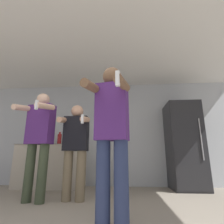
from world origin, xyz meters
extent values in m
cube|color=#B2B7BC|center=(0.00, 3.34, 1.27)|extent=(7.00, 0.06, 2.55)
cube|color=silver|center=(0.00, 1.66, 2.57)|extent=(7.00, 3.83, 0.05)
cube|color=#262628|center=(2.01, 2.96, 0.93)|extent=(0.68, 0.72, 1.86)
cube|color=black|center=(2.01, 2.59, 0.93)|extent=(0.66, 0.01, 1.79)
cylinder|color=#99999E|center=(2.23, 2.57, 1.02)|extent=(0.02, 0.02, 0.84)
cube|color=#BCB29E|center=(-1.00, 3.01, 0.47)|extent=(1.51, 0.61, 0.94)
cube|color=#676256|center=(-1.00, 3.01, 0.95)|extent=(1.54, 0.64, 0.01)
cylinder|color=#563314|center=(-1.03, 2.98, 1.05)|extent=(0.09, 0.09, 0.20)
cylinder|color=#563314|center=(-1.03, 2.98, 1.19)|extent=(0.03, 0.03, 0.08)
sphere|color=maroon|center=(-1.03, 2.98, 1.23)|extent=(0.03, 0.03, 0.03)
cylinder|color=#194723|center=(-1.51, 2.98, 1.07)|extent=(0.08, 0.08, 0.25)
cylinder|color=#194723|center=(-1.51, 2.98, 1.24)|extent=(0.03, 0.03, 0.08)
sphere|color=black|center=(-1.51, 2.98, 1.28)|extent=(0.03, 0.03, 0.03)
cylinder|color=maroon|center=(-0.40, 2.98, 1.05)|extent=(0.09, 0.09, 0.20)
cylinder|color=maroon|center=(-0.40, 2.98, 1.20)|extent=(0.03, 0.03, 0.09)
sphere|color=#B29933|center=(-0.40, 2.98, 1.24)|extent=(0.04, 0.04, 0.04)
cylinder|color=maroon|center=(-0.84, 2.98, 1.07)|extent=(0.09, 0.09, 0.24)
cylinder|color=maroon|center=(-0.84, 2.98, 1.22)|extent=(0.04, 0.04, 0.06)
sphere|color=silver|center=(-0.84, 2.98, 1.25)|extent=(0.05, 0.05, 0.05)
cylinder|color=navy|center=(0.48, 0.79, 0.42)|extent=(0.15, 0.15, 0.83)
cylinder|color=navy|center=(0.66, 0.75, 0.42)|extent=(0.15, 0.15, 0.83)
cube|color=#4C236B|center=(0.57, 0.77, 1.15)|extent=(0.37, 0.26, 0.62)
sphere|color=brown|center=(0.57, 0.77, 1.56)|extent=(0.21, 0.21, 0.21)
cylinder|color=brown|center=(0.37, 0.60, 1.37)|extent=(0.17, 0.42, 0.16)
cylinder|color=brown|center=(0.69, 0.54, 1.37)|extent=(0.17, 0.42, 0.16)
cube|color=white|center=(0.65, 0.35, 1.34)|extent=(0.04, 0.04, 0.14)
cylinder|color=#38422D|center=(-0.80, 1.72, 0.43)|extent=(0.14, 0.14, 0.87)
cylinder|color=#38422D|center=(-0.57, 1.68, 0.43)|extent=(0.14, 0.14, 0.87)
cube|color=#4C236B|center=(-0.69, 1.70, 1.20)|extent=(0.45, 0.27, 0.65)
sphere|color=beige|center=(-0.69, 1.70, 1.63)|extent=(0.21, 0.21, 0.21)
cylinder|color=beige|center=(-0.92, 1.53, 1.44)|extent=(0.16, 0.43, 0.16)
cylinder|color=beige|center=(-0.53, 1.46, 1.44)|extent=(0.16, 0.43, 0.16)
cube|color=white|center=(-0.56, 1.26, 1.40)|extent=(0.04, 0.04, 0.14)
cylinder|color=#75664C|center=(-0.23, 1.84, 0.38)|extent=(0.15, 0.15, 0.77)
cylinder|color=#75664C|center=(-0.01, 1.83, 0.38)|extent=(0.15, 0.15, 0.77)
cube|color=black|center=(-0.12, 1.84, 1.05)|extent=(0.41, 0.22, 0.57)
sphere|color=tan|center=(-0.12, 1.84, 1.45)|extent=(0.21, 0.21, 0.21)
cylinder|color=tan|center=(-0.31, 1.70, 1.26)|extent=(0.10, 0.32, 0.14)
cylinder|color=tan|center=(0.06, 1.68, 1.26)|extent=(0.10, 0.32, 0.14)
cube|color=white|center=(0.06, 1.53, 1.24)|extent=(0.04, 0.04, 0.14)
camera|label=1|loc=(0.71, -1.07, 0.66)|focal=28.00mm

